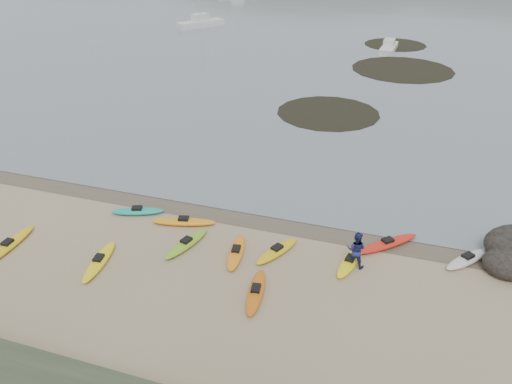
% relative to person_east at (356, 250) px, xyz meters
% --- Properties ---
extents(ground, '(600.00, 600.00, 0.00)m').
position_rel_person_east_xyz_m(ground, '(-5.95, 2.93, -0.95)').
color(ground, tan).
rests_on(ground, ground).
extents(wet_sand, '(60.00, 60.00, 0.00)m').
position_rel_person_east_xyz_m(wet_sand, '(-5.95, 2.63, -0.94)').
color(wet_sand, brown).
rests_on(wet_sand, ground).
extents(kayaks, '(23.73, 9.66, 0.34)m').
position_rel_person_east_xyz_m(kayaks, '(-6.25, -0.74, -0.78)').
color(kayaks, '#83BD25').
rests_on(kayaks, ground).
extents(person_east, '(0.97, 0.78, 1.89)m').
position_rel_person_east_xyz_m(person_east, '(0.00, 0.00, 0.00)').
color(person_east, navy).
rests_on(person_east, ground).
extents(kelp_mats, '(15.02, 36.32, 0.04)m').
position_rel_person_east_xyz_m(kelp_mats, '(-1.99, 34.80, -0.92)').
color(kelp_mats, black).
rests_on(kelp_mats, water).
extents(moored_boats, '(78.78, 74.48, 1.23)m').
position_rel_person_east_xyz_m(moored_boats, '(2.08, 84.83, -0.38)').
color(moored_boats, silver).
rests_on(moored_boats, ground).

